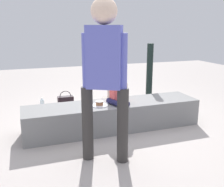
{
  "coord_description": "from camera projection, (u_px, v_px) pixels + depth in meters",
  "views": [
    {
      "loc": [
        -1.15,
        -3.26,
        1.41
      ],
      "look_at": [
        -0.16,
        -0.41,
        0.62
      ],
      "focal_mm": 41.58,
      "sensor_mm": 36.0,
      "label": 1
    }
  ],
  "objects": [
    {
      "name": "ground_plane",
      "position": [
        113.0,
        128.0,
        3.7
      ],
      "size": [
        12.0,
        12.0,
        0.0
      ],
      "primitive_type": "plane",
      "color": "#ACA39D"
    },
    {
      "name": "concrete_ledge",
      "position": [
        113.0,
        116.0,
        3.65
      ],
      "size": [
        2.45,
        0.55,
        0.37
      ],
      "primitive_type": "cube",
      "color": "gray",
      "rests_on": "ground_plane"
    },
    {
      "name": "child_seated",
      "position": [
        118.0,
        88.0,
        3.54
      ],
      "size": [
        0.29,
        0.35,
        0.48
      ],
      "color": "#1C1C45",
      "rests_on": "concrete_ledge"
    },
    {
      "name": "adult_standing",
      "position": [
        104.0,
        68.0,
        2.57
      ],
      "size": [
        0.45,
        0.34,
        1.68
      ],
      "color": "#312F2D",
      "rests_on": "ground_plane"
    },
    {
      "name": "cake_plate",
      "position": [
        100.0,
        104.0,
        3.47
      ],
      "size": [
        0.22,
        0.22,
        0.07
      ],
      "color": "white",
      "rests_on": "concrete_ledge"
    },
    {
      "name": "gift_bag",
      "position": [
        107.0,
        106.0,
        4.33
      ],
      "size": [
        0.21,
        0.1,
        0.28
      ],
      "color": "gold",
      "rests_on": "ground_plane"
    },
    {
      "name": "railing_post",
      "position": [
        149.0,
        84.0,
        4.59
      ],
      "size": [
        0.36,
        0.36,
        1.13
      ],
      "color": "black",
      "rests_on": "ground_plane"
    },
    {
      "name": "water_bottle_near_gift",
      "position": [
        42.0,
        103.0,
        4.59
      ],
      "size": [
        0.07,
        0.07,
        0.19
      ],
      "color": "silver",
      "rests_on": "ground_plane"
    },
    {
      "name": "party_cup_red",
      "position": [
        51.0,
        117.0,
        3.99
      ],
      "size": [
        0.08,
        0.08,
        0.09
      ],
      "primitive_type": "cylinder",
      "color": "red",
      "rests_on": "ground_plane"
    },
    {
      "name": "handbag_black_leather",
      "position": [
        66.0,
        101.0,
        4.66
      ],
      "size": [
        0.28,
        0.12,
        0.29
      ],
      "color": "black",
      "rests_on": "ground_plane"
    }
  ]
}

